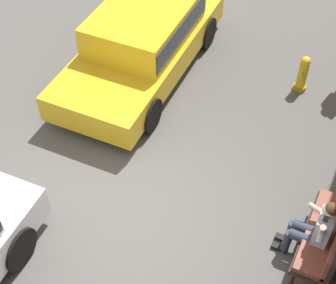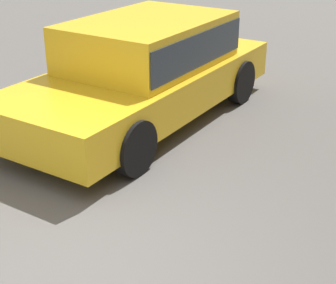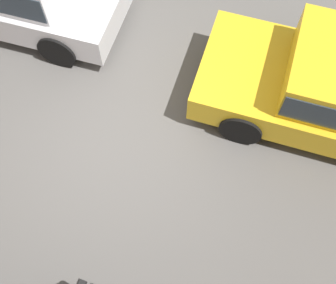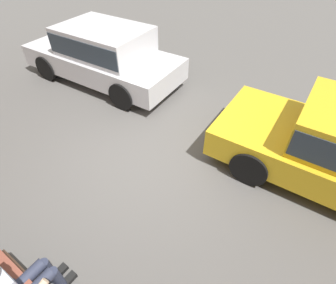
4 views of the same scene
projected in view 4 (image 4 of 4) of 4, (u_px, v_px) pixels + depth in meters
The scene contains 3 objects.
ground_plane at pixel (142, 161), 5.12m from camera, with size 60.00×60.00×0.00m, color #565451.
person_on_phone at pixel (16, 284), 2.81m from camera, with size 0.73×0.74×1.34m.
parked_car_mid at pixel (104, 52), 6.92m from camera, with size 4.41×2.04×1.48m.
Camera 4 is at (-2.44, 2.60, 3.72)m, focal length 28.00 mm.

